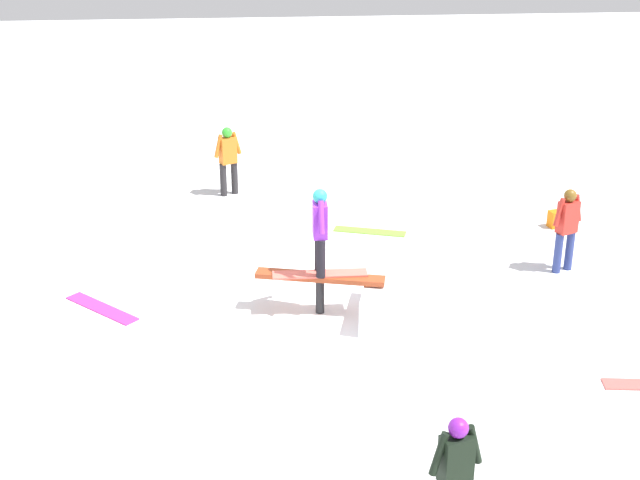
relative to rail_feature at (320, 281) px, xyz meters
The scene contains 10 objects.
ground_plane 0.56m from the rail_feature, ahead, with size 60.00×60.00×0.00m, color white.
rail_feature is the anchor object (origin of this frame).
snow_kicker_ramp 1.64m from the rail_feature, 165.91° to the left, with size 1.80×1.50×0.56m, color white.
main_rider_on_rail 0.83m from the rail_feature, ahead, with size 1.52×0.73×1.44m.
bystander_orange 5.92m from the rail_feature, 75.41° to the right, with size 0.62×0.38×1.52m.
bystander_red 4.61m from the rail_feature, 164.63° to the right, with size 0.61×0.33×1.53m.
bystander_black 5.36m from the rail_feature, 100.36° to the left, with size 0.63×0.30×1.47m.
loose_snowboard_lime 3.59m from the rail_feature, 111.11° to the right, with size 1.42×0.28×0.02m, color #81DB3C.
loose_snowboard_magenta 3.60m from the rail_feature, ahead, with size 1.53×0.28×0.02m, color #D4319F.
backpack_on_snow 5.99m from the rail_feature, 147.10° to the right, with size 0.30×0.22×0.34m, color orange.
Camera 1 is at (1.12, 12.76, 6.70)m, focal length 50.00 mm.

